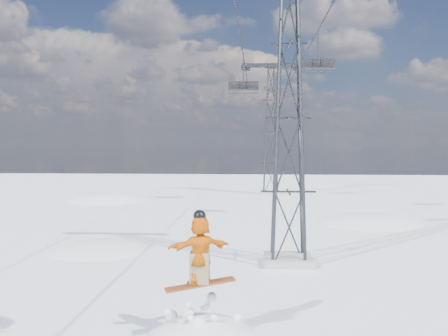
# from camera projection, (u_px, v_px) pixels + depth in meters

# --- Properties ---
(lift_tower_near) EXTENTS (5.20, 1.80, 11.43)m
(lift_tower_near) POSITION_uv_depth(u_px,v_px,m) (289.00, 119.00, 18.57)
(lift_tower_near) COLOR #999999
(lift_tower_near) RESTS_ON ground
(lift_tower_far) EXTENTS (5.20, 1.80, 11.43)m
(lift_tower_far) POSITION_uv_depth(u_px,v_px,m) (271.00, 132.00, 43.48)
(lift_tower_far) COLOR #999999
(lift_tower_far) RESTS_ON ground
(haul_cables) EXTENTS (4.46, 51.00, 0.06)m
(haul_cables) POSITION_uv_depth(u_px,v_px,m) (277.00, 37.00, 29.74)
(haul_cables) COLOR black
(haul_cables) RESTS_ON ground
(lift_chair_mid) EXTENTS (1.91, 0.55, 2.37)m
(lift_chair_mid) POSITION_uv_depth(u_px,v_px,m) (318.00, 65.00, 27.99)
(lift_chair_mid) COLOR black
(lift_chair_mid) RESTS_ON ground
(lift_chair_far) EXTENTS (2.21, 0.63, 2.74)m
(lift_chair_far) POSITION_uv_depth(u_px,v_px,m) (243.00, 87.00, 36.40)
(lift_chair_far) COLOR black
(lift_chair_far) RESTS_ON ground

